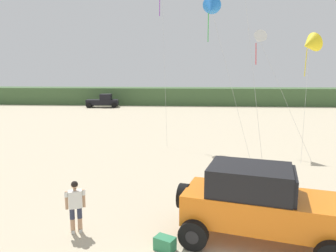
% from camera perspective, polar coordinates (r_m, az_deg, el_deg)
% --- Properties ---
extents(dune_ridge, '(90.00, 6.29, 2.69)m').
position_cam_1_polar(dune_ridge, '(52.48, 9.87, 5.33)').
color(dune_ridge, '#426038').
rests_on(dune_ridge, ground_plane).
extents(jeep, '(5.02, 3.37, 2.26)m').
position_cam_1_polar(jeep, '(9.76, 16.06, -13.11)').
color(jeep, orange).
rests_on(jeep, ground_plane).
extents(person_watching, '(0.58, 0.42, 1.67)m').
position_cam_1_polar(person_watching, '(10.38, -16.37, -13.32)').
color(person_watching, tan).
rests_on(person_watching, ground_plane).
extents(cooler_box, '(0.66, 0.57, 0.38)m').
position_cam_1_polar(cooler_box, '(9.41, -0.58, -20.45)').
color(cooler_box, '#2D7F51').
rests_on(cooler_box, ground_plane).
extents(distant_pickup, '(4.77, 2.81, 1.98)m').
position_cam_1_polar(distant_pickup, '(48.17, -11.58, 4.45)').
color(distant_pickup, black).
rests_on(distant_pickup, ground_plane).
extents(kite_yellow_diamond, '(2.94, 4.44, 7.70)m').
position_cam_1_polar(kite_yellow_diamond, '(21.64, 16.11, 14.87)').
color(kite_yellow_diamond, white).
rests_on(kite_yellow_diamond, ground_plane).
extents(kite_orange_streamer, '(3.06, 2.32, 9.43)m').
position_cam_1_polar(kite_orange_streamer, '(19.82, 7.80, 20.35)').
color(kite_orange_streamer, blue).
rests_on(kite_orange_streamer, ground_plane).
extents(kite_green_box, '(1.82, 3.69, 7.32)m').
position_cam_1_polar(kite_green_box, '(21.27, 24.18, 13.31)').
color(kite_green_box, yellow).
rests_on(kite_green_box, ground_plane).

